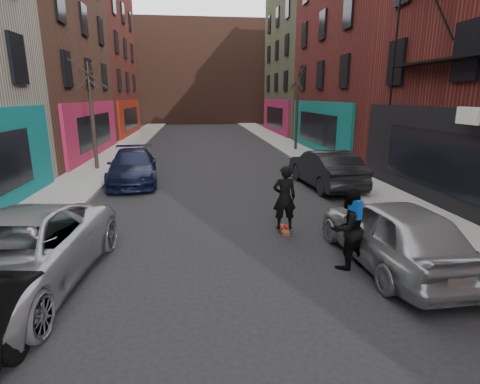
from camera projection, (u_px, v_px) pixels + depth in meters
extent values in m
cube|color=gray|center=(132.00, 142.00, 31.41)|extent=(2.50, 84.00, 0.13)
cube|color=gray|center=(278.00, 140.00, 32.84)|extent=(2.50, 84.00, 0.13)
cube|color=#47281E|center=(200.00, 74.00, 55.40)|extent=(40.00, 10.00, 14.00)
imported|color=#96999E|center=(15.00, 255.00, 7.43)|extent=(3.10, 5.87, 1.57)
imported|color=black|center=(133.00, 167.00, 16.98)|extent=(2.65, 5.35, 1.49)
imported|color=#94979C|center=(393.00, 232.00, 8.65)|extent=(2.09, 4.80, 1.61)
imported|color=black|center=(325.00, 168.00, 16.21)|extent=(2.08, 5.04, 1.62)
cube|color=brown|center=(283.00, 230.00, 10.97)|extent=(0.24, 0.80, 0.10)
imported|color=black|center=(284.00, 198.00, 10.72)|extent=(0.69, 0.46, 1.87)
imported|color=black|center=(347.00, 228.00, 8.49)|extent=(1.13, 1.02, 1.89)
cube|color=blue|center=(355.00, 209.00, 8.21)|extent=(0.25, 0.33, 0.42)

